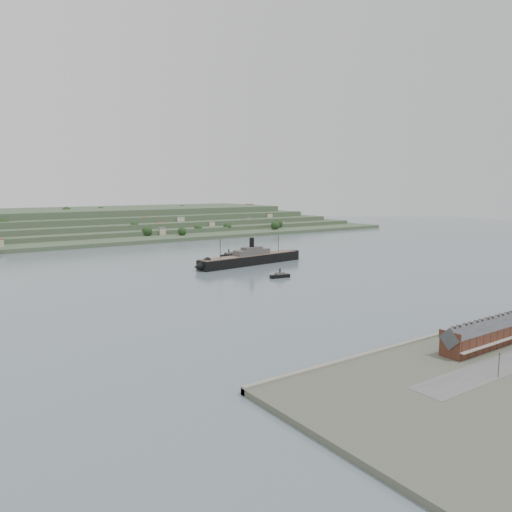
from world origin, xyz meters
TOP-DOWN VIEW (x-y plane):
  - ground at (0.00, 0.00)m, footprint 1400.00×1400.00m
  - terrace_row at (-10.00, -168.02)m, footprint 55.60×9.80m
  - far_peninsula at (27.91, 393.10)m, footprint 760.00×309.00m
  - steamship at (27.27, 52.41)m, footprint 104.71×22.97m
  - tugboat at (14.46, -5.58)m, footprint 14.34×5.88m
  - ferry_east at (39.78, 99.92)m, footprint 18.07×9.06m

SIDE VIEW (x-z plane):
  - ground at x=0.00m, z-range 0.00..0.00m
  - tugboat at x=14.46m, z-range -1.60..4.66m
  - ferry_east at x=39.78m, z-range -1.69..4.84m
  - steamship at x=27.27m, z-range -7.92..17.21m
  - terrace_row at x=-10.00m, z-range 1.30..12.38m
  - far_peninsula at x=27.91m, z-range -3.12..26.88m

